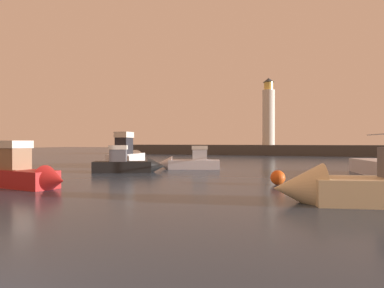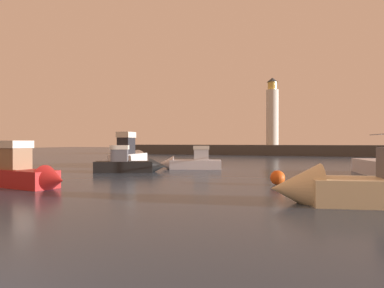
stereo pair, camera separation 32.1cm
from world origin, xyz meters
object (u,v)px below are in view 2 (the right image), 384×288
(lighthouse, at_px, (272,113))
(mooring_buoy, at_px, (278,178))
(motorboat_3, at_px, (131,156))
(motorboat_0, at_px, (25,173))
(motorboat_1, at_px, (188,162))
(motorboat_4, at_px, (132,164))
(motorboat_2, at_px, (354,187))

(lighthouse, height_order, mooring_buoy, lighthouse)
(mooring_buoy, bearing_deg, motorboat_3, 144.54)
(motorboat_0, relative_size, mooring_buoy, 7.56)
(motorboat_0, height_order, motorboat_1, motorboat_0)
(lighthouse, bearing_deg, motorboat_4, -100.23)
(motorboat_1, distance_m, motorboat_4, 5.40)
(lighthouse, bearing_deg, motorboat_3, -108.11)
(motorboat_2, bearing_deg, motorboat_3, 139.55)
(motorboat_2, bearing_deg, motorboat_4, 147.81)
(lighthouse, height_order, motorboat_1, lighthouse)
(motorboat_3, bearing_deg, motorboat_1, -17.33)
(lighthouse, xyz_separation_m, motorboat_1, (-4.01, -35.67, -7.26))
(motorboat_2, height_order, motorboat_4, motorboat_2)
(lighthouse, distance_m, motorboat_4, 41.29)
(motorboat_3, bearing_deg, motorboat_0, -80.52)
(motorboat_1, height_order, motorboat_2, motorboat_2)
(motorboat_1, height_order, motorboat_4, motorboat_4)
(motorboat_0, height_order, motorboat_4, motorboat_0)
(mooring_buoy, bearing_deg, motorboat_0, -157.55)
(motorboat_0, relative_size, motorboat_3, 0.87)
(motorboat_1, bearing_deg, lighthouse, 83.59)
(motorboat_0, relative_size, motorboat_4, 1.09)
(motorboat_3, xyz_separation_m, motorboat_4, (3.74, -6.51, -0.37))
(motorboat_2, xyz_separation_m, motorboat_3, (-18.62, 15.87, 0.34))
(motorboat_1, height_order, mooring_buoy, motorboat_1)
(motorboat_3, xyz_separation_m, mooring_buoy, (15.37, -10.95, -0.59))
(motorboat_0, distance_m, motorboat_2, 15.92)
(motorboat_1, bearing_deg, motorboat_3, 162.67)
(motorboat_1, xyz_separation_m, motorboat_3, (-6.95, 2.17, 0.41))
(motorboat_2, height_order, mooring_buoy, motorboat_2)
(motorboat_2, xyz_separation_m, mooring_buoy, (-3.25, 4.93, -0.26))
(motorboat_3, height_order, motorboat_4, motorboat_3)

